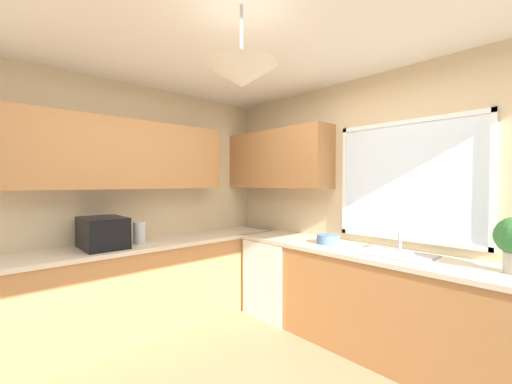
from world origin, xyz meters
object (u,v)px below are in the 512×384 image
(kettle, at_px, (139,233))
(sink_assembly, at_px, (392,253))
(bowl, at_px, (328,239))
(dishwasher, at_px, (279,276))
(microwave, at_px, (103,233))

(kettle, relative_size, sink_assembly, 0.34)
(kettle, relative_size, bowl, 0.96)
(dishwasher, distance_m, kettle, 1.63)
(dishwasher, height_order, microwave, microwave)
(dishwasher, bearing_deg, microwave, -110.95)
(dishwasher, distance_m, bowl, 0.83)
(microwave, relative_size, bowl, 2.10)
(kettle, height_order, sink_assembly, kettle)
(bowl, bearing_deg, kettle, -132.39)
(microwave, distance_m, kettle, 0.34)
(kettle, xyz_separation_m, sink_assembly, (1.94, 1.42, -0.10))
(dishwasher, relative_size, bowl, 3.73)
(kettle, distance_m, bowl, 1.91)
(dishwasher, distance_m, sink_assembly, 1.38)
(sink_assembly, bearing_deg, kettle, -143.80)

